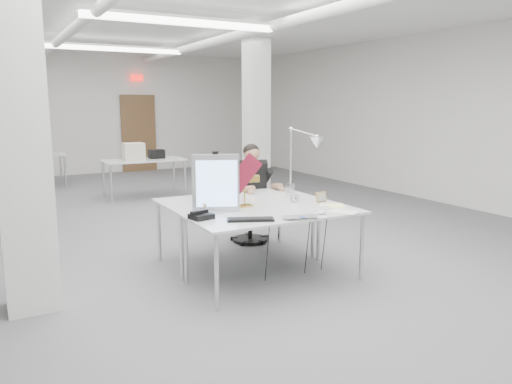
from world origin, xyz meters
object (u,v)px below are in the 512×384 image
Objects in this scene: laptop at (303,219)px; office_chair at (250,205)px; monitor at (216,183)px; architect_lamp at (302,160)px; desk_main at (275,214)px; seated_person at (252,177)px; desk_phone at (201,216)px; beige_monitor at (215,185)px; bankers_lamp at (245,191)px.

office_chair is at bearing 89.58° from laptop.
architect_lamp is (1.28, 0.33, 0.14)m from monitor.
desk_main is 1.55m from seated_person.
desk_main is at bearing -18.62° from desk_phone.
desk_main is 2.04× the size of architect_lamp.
laptop is (0.06, -0.42, 0.03)m from desk_main.
laptop is at bearing -110.33° from architect_lamp.
seated_person is (0.51, 1.46, 0.16)m from desk_main.
desk_phone is 1.10m from beige_monitor.
bankers_lamp is 0.96m from architect_lamp.
desk_phone is at bearing -117.37° from seated_person.
laptop is at bearing -87.31° from seated_person.
laptop is at bearing -81.28° from desk_main.
desk_phone is 1.68m from architect_lamp.
desk_phone is at bearing -134.77° from bankers_lamp.
seated_person reaches higher than office_chair.
monitor is 0.42m from bankers_lamp.
desk_main is 1.07m from beige_monitor.
laptop is at bearing -86.98° from office_chair.
office_chair is 1.93m from desk_phone.
seated_person is at bearing 70.89° from desk_main.
seated_person is (0.00, -0.05, 0.39)m from office_chair.
architect_lamp is at bearing 32.81° from bankers_lamp.
office_chair is 1.26× the size of seated_person.
architect_lamp reaches higher than desk_phone.
office_chair is 1.71× the size of monitor.
laptop is 0.40× the size of architect_lamp.
bankers_lamp is at bearing -105.81° from seated_person.
desk_phone is (-1.29, -1.42, 0.27)m from office_chair.
monitor is at bearing 141.10° from laptop.
desk_phone is (-0.26, -0.22, -0.28)m from monitor.
seated_person is 0.90m from architect_lamp.
seated_person is 2.44× the size of bankers_lamp.
desk_phone is at bearing 161.25° from laptop.
beige_monitor reaches higher than desk_phone.
monitor is 1.33m from architect_lamp.
architect_lamp is at bearing 36.78° from monitor.
seated_person is at bearing 89.25° from laptop.
monitor is 0.68× the size of architect_lamp.
desk_phone is at bearing -116.35° from office_chair.
monitor is 0.44m from desk_phone.
office_chair is at bearing 71.63° from monitor.
monitor reaches higher than bankers_lamp.
architect_lamp is (0.89, 0.23, 0.27)m from bankers_lamp.
laptop is 1.05× the size of bankers_lamp.
beige_monitor is (0.56, 0.93, 0.14)m from desk_phone.
bankers_lamp is 0.38× the size of architect_lamp.
monitor reaches higher than office_chair.
seated_person reaches higher than bankers_lamp.
monitor is (-1.03, -1.19, 0.54)m from office_chair.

